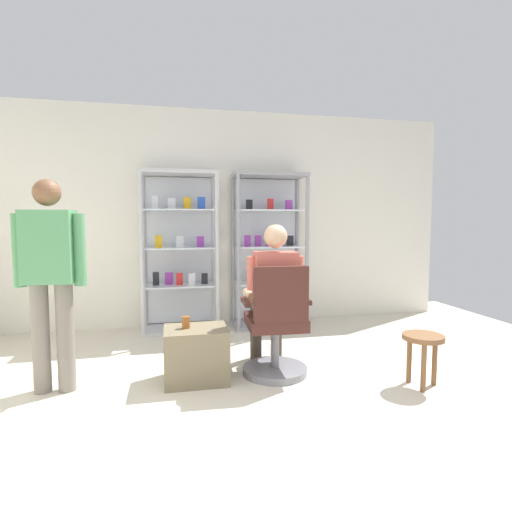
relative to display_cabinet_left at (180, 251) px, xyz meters
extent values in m
plane|color=beige|center=(0.55, -2.76, -0.96)|extent=(7.20, 7.20, 0.00)
cube|color=silver|center=(0.55, 0.24, 0.39)|extent=(6.00, 0.10, 2.70)
cylinder|color=#B7B7BC|center=(-0.42, -0.26, -0.01)|extent=(0.05, 0.05, 1.90)
cylinder|color=#B7B7BC|center=(0.43, -0.26, -0.01)|extent=(0.05, 0.05, 1.90)
cylinder|color=#B7B7BC|center=(-0.42, 0.14, -0.01)|extent=(0.05, 0.05, 1.90)
cylinder|color=#B7B7BC|center=(0.43, 0.14, -0.01)|extent=(0.05, 0.05, 1.90)
cube|color=#B7B7BC|center=(0.00, -0.06, 0.92)|extent=(0.90, 0.45, 0.04)
cube|color=#B7B7BC|center=(0.00, -0.06, -0.94)|extent=(0.90, 0.45, 0.04)
cube|color=silver|center=(0.00, 0.15, -0.01)|extent=(0.84, 0.02, 1.80)
cube|color=silver|center=(0.00, -0.06, -0.41)|extent=(0.82, 0.39, 0.02)
cube|color=black|center=(-0.28, -0.05, -0.33)|extent=(0.07, 0.04, 0.16)
cube|color=purple|center=(-0.13, -0.02, -0.33)|extent=(0.09, 0.05, 0.14)
cube|color=red|center=(-0.01, -0.09, -0.33)|extent=(0.08, 0.05, 0.14)
cube|color=silver|center=(0.14, -0.09, -0.34)|extent=(0.08, 0.04, 0.13)
cube|color=black|center=(0.29, -0.06, -0.34)|extent=(0.08, 0.04, 0.13)
cube|color=silver|center=(0.00, -0.06, 0.04)|extent=(0.82, 0.39, 0.02)
cube|color=gold|center=(-0.24, -0.06, 0.12)|extent=(0.08, 0.05, 0.14)
cube|color=silver|center=(0.00, -0.03, 0.11)|extent=(0.09, 0.05, 0.13)
cube|color=purple|center=(0.25, -0.03, 0.11)|extent=(0.09, 0.05, 0.13)
cube|color=silver|center=(0.00, -0.06, 0.49)|extent=(0.82, 0.39, 0.02)
cube|color=silver|center=(-0.27, -0.08, 0.57)|extent=(0.08, 0.06, 0.15)
cube|color=silver|center=(-0.08, -0.05, 0.56)|extent=(0.09, 0.04, 0.13)
cube|color=gold|center=(0.10, -0.05, 0.57)|extent=(0.09, 0.04, 0.14)
cube|color=#264CB2|center=(0.26, -0.06, 0.57)|extent=(0.09, 0.05, 0.15)
cylinder|color=gray|center=(0.68, -0.26, -0.01)|extent=(0.05, 0.05, 1.90)
cylinder|color=gray|center=(1.53, -0.26, -0.01)|extent=(0.05, 0.05, 1.90)
cylinder|color=gray|center=(0.68, 0.14, -0.01)|extent=(0.05, 0.05, 1.90)
cylinder|color=gray|center=(1.53, 0.14, -0.01)|extent=(0.05, 0.05, 1.90)
cube|color=gray|center=(1.10, -0.06, 0.92)|extent=(0.90, 0.45, 0.04)
cube|color=gray|center=(1.10, -0.06, -0.94)|extent=(0.90, 0.45, 0.04)
cube|color=silver|center=(1.10, 0.15, -0.01)|extent=(0.84, 0.02, 1.80)
cube|color=silver|center=(1.10, -0.06, -0.41)|extent=(0.82, 0.39, 0.02)
cube|color=#999919|center=(0.86, -0.09, -0.33)|extent=(0.09, 0.05, 0.15)
cube|color=gold|center=(1.09, -0.05, -0.34)|extent=(0.09, 0.04, 0.13)
cube|color=#999919|center=(1.35, -0.04, -0.34)|extent=(0.09, 0.06, 0.12)
cube|color=silver|center=(1.10, -0.06, 0.04)|extent=(0.82, 0.39, 0.02)
cube|color=purple|center=(0.81, -0.10, 0.11)|extent=(0.08, 0.05, 0.14)
cube|color=purple|center=(0.96, -0.03, 0.11)|extent=(0.08, 0.04, 0.13)
cube|color=purple|center=(1.09, -0.07, 0.12)|extent=(0.08, 0.05, 0.15)
cube|color=#264CB2|center=(1.25, -0.07, 0.11)|extent=(0.09, 0.04, 0.12)
cube|color=black|center=(1.38, -0.02, 0.11)|extent=(0.09, 0.04, 0.13)
cube|color=silver|center=(1.10, -0.06, 0.49)|extent=(0.82, 0.39, 0.02)
cube|color=black|center=(0.85, -0.03, 0.56)|extent=(0.08, 0.05, 0.12)
cube|color=red|center=(1.11, -0.07, 0.56)|extent=(0.08, 0.05, 0.14)
cube|color=purple|center=(1.34, -0.10, 0.56)|extent=(0.08, 0.05, 0.12)
cylinder|color=slate|center=(0.76, -1.64, -0.93)|extent=(0.56, 0.56, 0.06)
cylinder|color=slate|center=(0.76, -1.64, -0.73)|extent=(0.07, 0.07, 0.41)
cube|color=#3F1E19|center=(0.76, -1.64, -0.50)|extent=(0.50, 0.50, 0.10)
cube|color=#3F1E19|center=(0.75, -1.85, -0.23)|extent=(0.44, 0.10, 0.45)
cube|color=#3F1E19|center=(1.02, -1.66, -0.32)|extent=(0.05, 0.30, 0.04)
cube|color=#3F1E19|center=(0.50, -1.63, -0.32)|extent=(0.05, 0.30, 0.04)
cylinder|color=#3F382D|center=(0.87, -1.45, -0.40)|extent=(0.16, 0.41, 0.14)
cylinder|color=#3F382D|center=(0.88, -1.25, -0.68)|extent=(0.11, 0.11, 0.56)
cylinder|color=#3F382D|center=(0.67, -1.44, -0.40)|extent=(0.16, 0.41, 0.14)
cylinder|color=#3F382D|center=(0.68, -1.24, -0.68)|extent=(0.11, 0.11, 0.56)
cube|color=#BF594C|center=(0.76, -1.64, -0.15)|extent=(0.37, 0.24, 0.50)
sphere|color=tan|center=(0.76, -1.64, 0.23)|extent=(0.20, 0.20, 0.20)
cylinder|color=#BF594C|center=(0.96, -1.65, -0.08)|extent=(0.09, 0.09, 0.28)
cylinder|color=tan|center=(0.97, -1.47, -0.30)|extent=(0.09, 0.30, 0.08)
cylinder|color=#BF594C|center=(0.56, -1.64, -0.08)|extent=(0.09, 0.09, 0.28)
cylinder|color=tan|center=(0.57, -1.46, -0.30)|extent=(0.09, 0.30, 0.08)
cube|color=#72664C|center=(0.08, -1.66, -0.74)|extent=(0.51, 0.41, 0.44)
cylinder|color=brown|center=(0.00, -1.64, -0.47)|extent=(0.07, 0.07, 0.10)
cylinder|color=slate|center=(-1.09, -1.62, -0.54)|extent=(0.13, 0.13, 0.85)
cylinder|color=#4C8C59|center=(-1.22, -1.61, 0.14)|extent=(0.09, 0.09, 0.55)
cylinder|color=slate|center=(-0.91, -1.64, -0.54)|extent=(0.13, 0.13, 0.85)
cylinder|color=#4C8C59|center=(-0.79, -1.65, 0.14)|extent=(0.09, 0.09, 0.55)
cube|color=#4C8C59|center=(-1.00, -1.63, 0.16)|extent=(0.38, 0.25, 0.55)
sphere|color=brown|center=(-1.00, -1.63, 0.57)|extent=(0.20, 0.20, 0.20)
cylinder|color=brown|center=(1.84, -2.15, -0.56)|extent=(0.32, 0.32, 0.04)
cylinder|color=brown|center=(1.95, -2.15, -0.77)|extent=(0.04, 0.04, 0.38)
cylinder|color=brown|center=(1.78, -2.06, -0.77)|extent=(0.04, 0.04, 0.38)
cylinder|color=brown|center=(1.78, -2.25, -0.77)|extent=(0.04, 0.04, 0.38)
camera|label=1|loc=(-0.11, -4.90, 0.35)|focal=28.09mm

